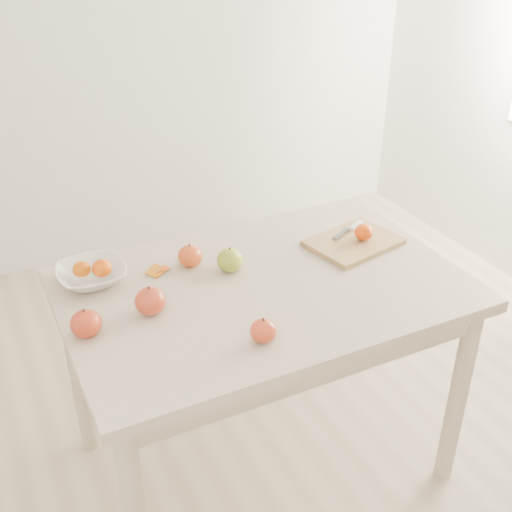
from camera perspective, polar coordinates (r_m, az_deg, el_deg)
name	(u,v)px	position (r m, az deg, el deg)	size (l,w,h in m)	color
ground	(262,458)	(2.43, 0.54, -17.55)	(3.50, 3.50, 0.00)	#C6B293
table	(263,310)	(2.00, 0.63, -4.84)	(1.20, 0.80, 0.75)	#C0AE91
cutting_board	(354,242)	(2.18, 8.67, 1.21)	(0.29, 0.21, 0.02)	tan
board_tangerine	(364,232)	(2.17, 9.55, 2.10)	(0.06, 0.06, 0.05)	red
fruit_bowl	(92,275)	(2.00, -14.40, -1.63)	(0.21, 0.21, 0.05)	white
bowl_tangerine_near	(82,269)	(2.00, -15.24, -1.12)	(0.06, 0.06, 0.05)	#CD5207
bowl_tangerine_far	(102,268)	(1.98, -13.55, -1.05)	(0.06, 0.06, 0.05)	#DB3D07
orange_peel_a	(156,272)	(2.02, -8.86, -1.43)	(0.06, 0.04, 0.00)	#C9660E
orange_peel_b	(161,270)	(2.03, -8.40, -1.20)	(0.04, 0.04, 0.00)	#E95A10
paring_knife	(354,227)	(2.24, 8.70, 2.60)	(0.16, 0.08, 0.01)	white
apple_green	(230,260)	(1.99, -2.32, -0.36)	(0.08, 0.08, 0.07)	olive
apple_red_b	(150,301)	(1.82, -9.38, -3.97)	(0.09, 0.09, 0.08)	maroon
apple_red_d	(86,324)	(1.77, -14.89, -5.82)	(0.08, 0.08, 0.08)	maroon
apple_red_c	(263,331)	(1.69, 0.65, -6.66)	(0.07, 0.07, 0.06)	maroon
apple_red_a	(190,256)	(2.03, -5.88, 0.00)	(0.08, 0.08, 0.07)	maroon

